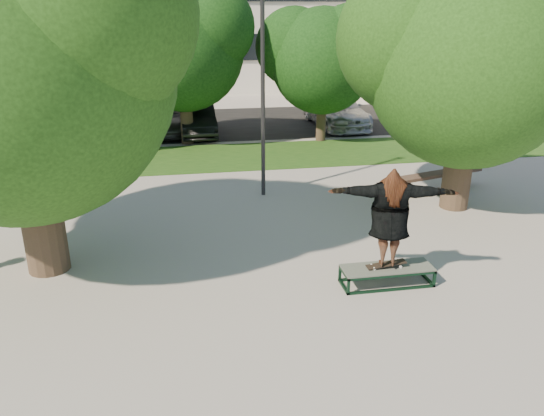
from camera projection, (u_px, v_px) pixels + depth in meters
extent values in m
plane|color=#9D9691|center=(255.00, 274.00, 10.91)|extent=(120.00, 120.00, 0.00)
cube|color=#164112|center=(244.00, 156.00, 19.84)|extent=(30.00, 4.00, 0.02)
cube|color=black|center=(206.00, 124.00, 25.67)|extent=(40.00, 8.00, 0.01)
cylinder|color=#38281E|center=(39.00, 197.00, 10.57)|extent=(0.84, 0.84, 3.20)
sphere|color=#1B3D10|center=(18.00, 70.00, 9.72)|extent=(5.80, 5.80, 5.80)
sphere|color=#1B3D10|center=(81.00, 11.00, 9.05)|extent=(4.06, 4.06, 4.06)
cylinder|color=#38281E|center=(460.00, 154.00, 14.15)|extent=(0.76, 0.76, 3.00)
sphere|color=#1B3D10|center=(471.00, 67.00, 13.36)|extent=(5.20, 5.20, 5.20)
sphere|color=#1B3D10|center=(412.00, 39.00, 13.64)|extent=(3.90, 3.90, 3.90)
sphere|color=#1B3D10|center=(532.00, 29.00, 12.76)|extent=(3.64, 3.64, 3.64)
cylinder|color=#38281E|center=(36.00, 118.00, 19.49)|extent=(0.44, 0.44, 2.80)
sphere|color=black|center=(27.00, 61.00, 18.78)|extent=(4.40, 4.40, 4.40)
sphere|color=black|center=(51.00, 38.00, 18.27)|extent=(3.08, 3.08, 3.08)
cylinder|color=#38281E|center=(186.00, 107.00, 21.29)|extent=(0.50, 0.50, 3.00)
sphere|color=black|center=(183.00, 49.00, 20.52)|extent=(4.80, 4.80, 4.80)
sphere|color=black|center=(151.00, 33.00, 20.78)|extent=(3.60, 3.60, 3.60)
sphere|color=black|center=(211.00, 27.00, 19.97)|extent=(3.36, 3.36, 3.36)
cylinder|color=#38281E|center=(321.00, 110.00, 21.82)|extent=(0.40, 0.40, 2.60)
sphere|color=black|center=(323.00, 61.00, 21.15)|extent=(4.20, 4.20, 4.20)
sphere|color=black|center=(294.00, 47.00, 21.37)|extent=(3.15, 3.15, 3.15)
sphere|color=black|center=(350.00, 42.00, 20.66)|extent=(2.94, 2.94, 2.94)
cylinder|color=#2D2D30|center=(263.00, 92.00, 14.65)|extent=(0.12, 0.12, 6.00)
cube|color=black|center=(162.00, 48.00, 32.55)|extent=(27.60, 0.12, 1.60)
cube|color=silver|center=(489.00, 31.00, 32.82)|extent=(15.00, 10.00, 8.00)
cube|color=#475147|center=(387.00, 268.00, 10.39)|extent=(1.80, 0.60, 0.03)
cylinder|color=white|center=(374.00, 269.00, 10.25)|extent=(0.06, 0.03, 0.06)
cylinder|color=white|center=(371.00, 265.00, 10.39)|extent=(0.06, 0.03, 0.06)
cylinder|color=white|center=(401.00, 267.00, 10.34)|extent=(0.06, 0.03, 0.06)
cylinder|color=white|center=(397.00, 263.00, 10.48)|extent=(0.06, 0.03, 0.06)
cube|color=black|center=(386.00, 264.00, 10.35)|extent=(0.78, 0.20, 0.10)
imported|color=brown|center=(390.00, 217.00, 10.01)|extent=(2.47, 1.19, 1.94)
cube|color=#4B372D|center=(401.00, 188.00, 15.53)|extent=(0.21, 0.21, 0.45)
cube|color=#4B372D|center=(465.00, 177.00, 16.55)|extent=(0.21, 0.21, 0.45)
cube|color=#4B372D|center=(435.00, 175.00, 15.95)|extent=(3.39, 1.36, 0.09)
imported|color=black|center=(198.00, 120.00, 23.05)|extent=(1.50, 4.15, 1.36)
imported|color=#4F4F53|center=(164.00, 119.00, 23.44)|extent=(2.70, 4.92, 1.31)
imported|color=#BBBBC0|center=(336.00, 110.00, 24.91)|extent=(2.30, 5.30, 1.52)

